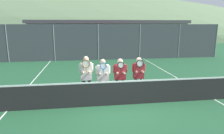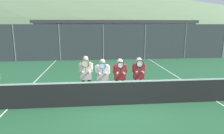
{
  "view_description": "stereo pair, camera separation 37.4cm",
  "coord_description": "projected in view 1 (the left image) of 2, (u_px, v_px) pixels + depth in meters",
  "views": [
    {
      "loc": [
        -1.27,
        -7.17,
        3.09
      ],
      "look_at": [
        -0.11,
        0.92,
        1.32
      ],
      "focal_mm": 32.0,
      "sensor_mm": 36.0,
      "label": 1
    },
    {
      "loc": [
        -0.9,
        -7.22,
        3.09
      ],
      "look_at": [
        -0.11,
        0.92,
        1.32
      ],
      "focal_mm": 32.0,
      "sensor_mm": 36.0,
      "label": 2
    }
  ],
  "objects": [
    {
      "name": "ground_plane",
      "position": [
        118.0,
        105.0,
        7.77
      ],
      "size": [
        120.0,
        120.0,
        0.0
      ],
      "primitive_type": "plane",
      "color": "#1E4C2D"
    },
    {
      "name": "hill_distant",
      "position": [
        88.0,
        35.0,
        54.97
      ],
      "size": [
        103.44,
        57.47,
        20.11
      ],
      "color": "#5B7551",
      "rests_on": "ground_plane"
    },
    {
      "name": "clubhouse_building",
      "position": [
        109.0,
        35.0,
        24.89
      ],
      "size": [
        18.71,
        5.5,
        3.52
      ],
      "color": "beige",
      "rests_on": "ground_plane"
    },
    {
      "name": "fence_back",
      "position": [
        98.0,
        42.0,
        17.19
      ],
      "size": [
        22.26,
        0.06,
        3.07
      ],
      "color": "gray",
      "rests_on": "ground_plane"
    },
    {
      "name": "tennis_net",
      "position": [
        118.0,
        93.0,
        7.66
      ],
      "size": [
        10.99,
        0.09,
        1.07
      ],
      "color": "gray",
      "rests_on": "ground_plane"
    },
    {
      "name": "court_line_left_sideline",
      "position": [
        29.0,
        86.0,
        10.1
      ],
      "size": [
        0.05,
        16.0,
        0.01
      ],
      "primitive_type": "cube",
      "color": "white",
      "rests_on": "ground_plane"
    },
    {
      "name": "court_line_right_sideline",
      "position": [
        180.0,
        80.0,
        11.23
      ],
      "size": [
        0.05,
        16.0,
        0.01
      ],
      "primitive_type": "cube",
      "color": "white",
      "rests_on": "ground_plane"
    },
    {
      "name": "player_leftmost",
      "position": [
        86.0,
        75.0,
        7.98
      ],
      "size": [
        0.57,
        0.34,
        1.85
      ],
      "color": "#232838",
      "rests_on": "ground_plane"
    },
    {
      "name": "player_center_left",
      "position": [
        103.0,
        76.0,
        8.1
      ],
      "size": [
        0.6,
        0.34,
        1.72
      ],
      "color": "#56565B",
      "rests_on": "ground_plane"
    },
    {
      "name": "player_center_right",
      "position": [
        120.0,
        75.0,
        8.31
      ],
      "size": [
        0.59,
        0.34,
        1.7
      ],
      "color": "black",
      "rests_on": "ground_plane"
    },
    {
      "name": "player_rightmost",
      "position": [
        139.0,
        73.0,
        8.43
      ],
      "size": [
        0.57,
        0.34,
        1.73
      ],
      "color": "white",
      "rests_on": "ground_plane"
    },
    {
      "name": "car_far_left",
      "position": [
        28.0,
        48.0,
        18.97
      ],
      "size": [
        4.23,
        2.08,
        1.7
      ],
      "color": "black",
      "rests_on": "ground_plane"
    },
    {
      "name": "car_left_of_center",
      "position": [
        80.0,
        47.0,
        19.38
      ],
      "size": [
        4.68,
        1.94,
        1.77
      ],
      "color": "maroon",
      "rests_on": "ground_plane"
    },
    {
      "name": "car_center",
      "position": [
        129.0,
        46.0,
        20.18
      ],
      "size": [
        4.28,
        2.0,
        1.85
      ],
      "color": "maroon",
      "rests_on": "ground_plane"
    }
  ]
}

